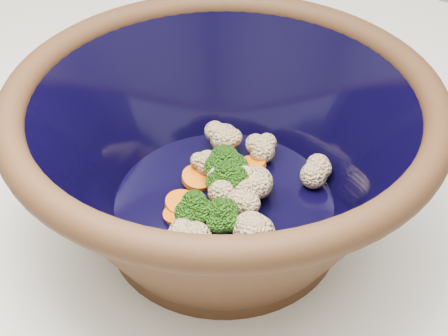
% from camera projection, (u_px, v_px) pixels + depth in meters
% --- Properties ---
extents(mixing_bowl, '(0.46, 0.46, 0.16)m').
position_uv_depth(mixing_bowl, '(224.00, 154.00, 0.56)').
color(mixing_bowl, black).
rests_on(mixing_bowl, counter).
extents(vegetable_pile, '(0.13, 0.18, 0.05)m').
position_uv_depth(vegetable_pile, '(226.00, 192.00, 0.57)').
color(vegetable_pile, '#608442').
rests_on(vegetable_pile, mixing_bowl).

